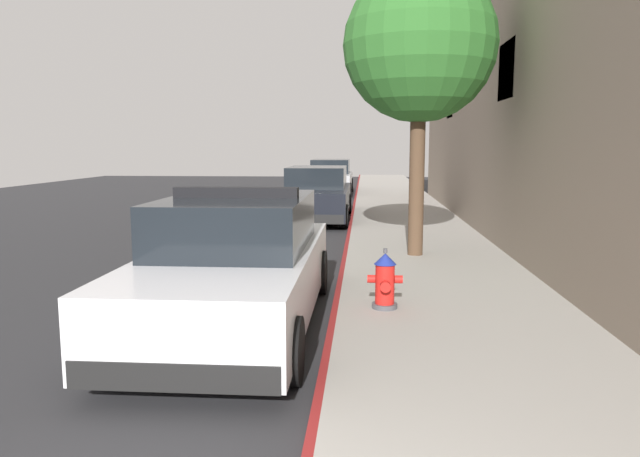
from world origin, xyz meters
TOP-DOWN VIEW (x-y plane):
  - ground_plane at (-4.50, 10.00)m, footprint 28.11×60.00m
  - sidewalk_pavement at (1.50, 10.00)m, footprint 3.01×60.00m
  - curb_painted_edge at (-0.04, 10.00)m, footprint 0.08×60.00m
  - police_cruiser at (-1.21, 4.76)m, footprint 1.94×4.84m
  - parked_car_silver_ahead at (-1.08, 15.20)m, footprint 1.94×4.84m
  - parked_car_dark_far at (-1.21, 24.57)m, footprint 1.94×4.84m
  - fire_hydrant at (0.58, 5.17)m, footprint 0.44×0.40m
  - street_tree at (1.27, 8.95)m, footprint 2.75×2.75m

SIDE VIEW (x-z plane):
  - ground_plane at x=-4.50m, z-range -0.20..0.00m
  - sidewalk_pavement at x=1.50m, z-range 0.00..0.15m
  - curb_painted_edge at x=-0.04m, z-range 0.00..0.15m
  - fire_hydrant at x=0.58m, z-range 0.12..0.88m
  - parked_car_silver_ahead at x=-1.08m, z-range -0.04..1.52m
  - parked_car_dark_far at x=-1.21m, z-range -0.04..1.52m
  - police_cruiser at x=-1.21m, z-range -0.10..1.58m
  - street_tree at x=1.27m, z-range 1.34..6.53m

